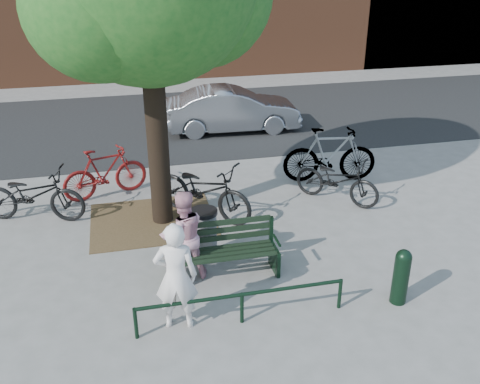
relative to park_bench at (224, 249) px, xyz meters
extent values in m
plane|color=gray|center=(0.00, -0.08, -0.48)|extent=(90.00, 90.00, 0.00)
cube|color=brown|center=(-1.00, 2.12, -0.47)|extent=(2.40, 2.00, 0.02)
cube|color=black|center=(0.00, 8.42, -0.47)|extent=(40.00, 7.00, 0.01)
cube|color=black|center=(-0.84, -0.08, -0.25)|extent=(0.06, 0.52, 0.45)
cube|color=black|center=(-0.84, 0.15, 0.19)|extent=(0.06, 0.06, 0.44)
cylinder|color=black|center=(-0.84, -0.18, 0.15)|extent=(0.04, 0.36, 0.04)
cube|color=black|center=(0.84, -0.08, -0.25)|extent=(0.06, 0.52, 0.45)
cube|color=black|center=(0.84, 0.15, 0.19)|extent=(0.06, 0.06, 0.44)
cylinder|color=black|center=(0.84, -0.18, 0.15)|extent=(0.04, 0.36, 0.04)
cube|color=black|center=(0.00, -0.08, -0.03)|extent=(1.64, 0.46, 0.04)
cube|color=black|center=(0.00, 0.15, 0.26)|extent=(1.64, 0.03, 0.47)
cylinder|color=black|center=(-1.50, -1.28, -0.23)|extent=(0.06, 0.06, 0.50)
cylinder|color=black|center=(0.00, -1.28, -0.23)|extent=(0.06, 0.06, 0.50)
cylinder|color=black|center=(1.50, -1.28, -0.23)|extent=(0.06, 0.06, 0.50)
cylinder|color=black|center=(0.00, -1.28, 0.00)|extent=(3.00, 0.06, 0.06)
cylinder|color=black|center=(-0.80, 2.12, 1.42)|extent=(0.40, 0.40, 3.80)
sphere|color=#1A4E18|center=(-1.60, 1.72, 3.62)|extent=(2.40, 2.40, 2.40)
imported|color=white|center=(-0.90, -1.13, 0.35)|extent=(0.66, 0.49, 1.65)
imported|color=#C88998|center=(-0.64, 0.07, 0.29)|extent=(0.82, 0.68, 1.53)
cylinder|color=black|center=(2.43, -1.34, -0.08)|extent=(0.24, 0.24, 0.79)
sphere|color=black|center=(2.43, -1.34, 0.31)|extent=(0.24, 0.24, 0.24)
cylinder|color=gray|center=(-0.23, 0.52, -0.04)|extent=(0.42, 0.42, 0.89)
cylinder|color=black|center=(-0.23, 0.52, 0.44)|extent=(0.46, 0.46, 0.06)
imported|color=black|center=(-3.24, 2.72, 0.06)|extent=(2.18, 1.27, 1.08)
imported|color=#600E0D|center=(-1.86, 3.52, 0.07)|extent=(1.90, 1.03, 1.10)
imported|color=black|center=(0.03, 2.12, 0.10)|extent=(2.12, 2.08, 1.16)
imported|color=gray|center=(3.10, 3.20, 0.16)|extent=(2.19, 0.92, 1.27)
imported|color=black|center=(2.86, 2.16, 0.01)|extent=(1.76, 1.77, 0.97)
imported|color=gray|center=(1.73, 7.22, 0.15)|extent=(3.88, 1.52, 1.26)
camera|label=1|loc=(-1.44, -7.32, 4.52)|focal=40.00mm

